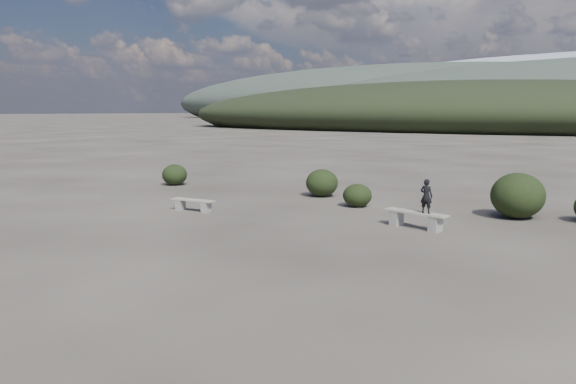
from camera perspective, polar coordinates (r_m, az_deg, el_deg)
The scene contains 8 objects.
ground at distance 13.93m, azimuth -10.43°, elevation -5.98°, with size 1200.00×1200.00×0.00m, color #312C26.
bench_left at distance 19.37m, azimuth -9.62°, elevation -1.22°, with size 1.65×0.50×0.41m.
bench_right at distance 16.73m, azimuth 12.83°, elevation -2.61°, with size 2.01×0.80×0.49m.
seated_person at distance 16.45m, azimuth 13.87°, elevation -0.41°, with size 0.36×0.24×0.99m, color black.
shrub_b at distance 22.38m, azimuth 3.47°, elevation 0.94°, with size 1.28×1.28×1.10m, color black.
shrub_c at distance 20.09m, azimuth 7.06°, elevation -0.34°, with size 1.03×1.03×0.83m, color black.
shrub_d at distance 19.22m, azimuth 22.30°, elevation -0.34°, with size 1.66×1.66×1.46m, color black.
shrub_f at distance 26.31m, azimuth -11.45°, elevation 1.73°, with size 1.14×1.14×0.96m, color black.
Camera 1 is at (9.46, -9.65, 3.39)m, focal length 35.00 mm.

